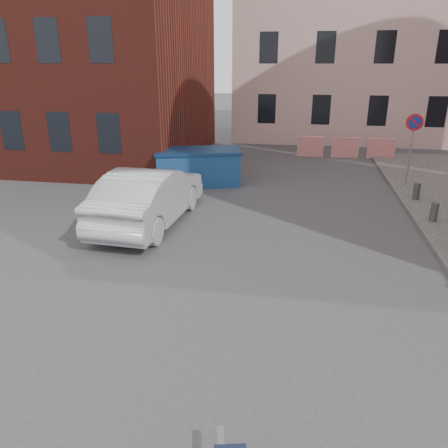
# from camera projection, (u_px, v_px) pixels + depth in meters

# --- Properties ---
(ground) EXTENTS (120.00, 120.00, 0.00)m
(ground) POSITION_uv_depth(u_px,v_px,m) (185.00, 303.00, 8.68)
(ground) COLOR #38383A
(ground) RESTS_ON ground
(building_brick) EXTENTS (12.00, 10.00, 14.00)m
(building_brick) POSITION_uv_depth(u_px,v_px,m) (62.00, 3.00, 19.70)
(building_brick) COLOR #591E16
(building_brick) RESTS_ON ground
(building_pink) EXTENTS (16.00, 8.00, 14.00)m
(building_pink) POSITION_uv_depth(u_px,v_px,m) (378.00, 16.00, 25.51)
(building_pink) COLOR #CDA69E
(building_pink) RESTS_ON ground
(no_parking_sign) EXTENTS (0.60, 0.09, 2.65)m
(no_parking_sign) POSITION_uv_depth(u_px,v_px,m) (413.00, 135.00, 15.72)
(no_parking_sign) COLOR gray
(no_parking_sign) RESTS_ON sidewalk
(barriers) EXTENTS (4.70, 0.18, 1.00)m
(barriers) POSITION_uv_depth(u_px,v_px,m) (345.00, 148.00, 21.63)
(barriers) COLOR red
(barriers) RESTS_ON ground
(dumpster) EXTENTS (3.56, 2.51, 1.35)m
(dumpster) POSITION_uv_depth(u_px,v_px,m) (198.00, 167.00, 16.91)
(dumpster) COLOR navy
(dumpster) RESTS_ON ground
(silver_car) EXTENTS (2.05, 5.17, 1.67)m
(silver_car) POSITION_uv_depth(u_px,v_px,m) (149.00, 196.00, 12.70)
(silver_car) COLOR #B0B2B7
(silver_car) RESTS_ON ground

